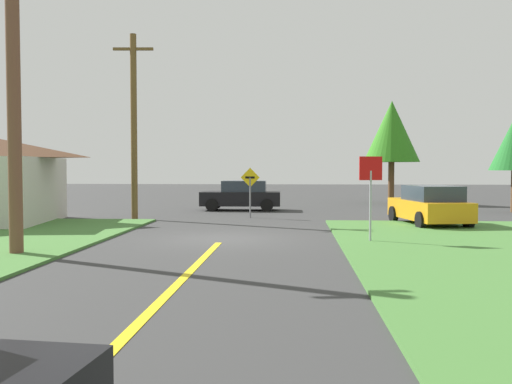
{
  "coord_description": "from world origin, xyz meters",
  "views": [
    {
      "loc": [
        2.33,
        -18.47,
        2.36
      ],
      "look_at": [
        0.85,
        3.8,
        1.38
      ],
      "focal_mm": 39.86,
      "sensor_mm": 36.0,
      "label": 1
    }
  ],
  "objects": [
    {
      "name": "stop_sign",
      "position": [
        4.7,
        -0.74,
        1.89
      ],
      "size": [
        0.72,
        0.2,
        2.69
      ],
      "rotation": [
        0.0,
        0.0,
        3.37
      ],
      "color": "#9EA0A8",
      "rests_on": "ground"
    },
    {
      "name": "lane_stripe_center",
      "position": [
        0.0,
        -8.0,
        0.01
      ],
      "size": [
        0.2,
        14.0,
        0.01
      ],
      "primitive_type": "cube",
      "color": "yellow",
      "rests_on": "ground"
    },
    {
      "name": "car_approaching_junction",
      "position": [
        -0.53,
        12.46,
        0.8
      ],
      "size": [
        4.36,
        2.04,
        1.62
      ],
      "rotation": [
        0.0,
        0.0,
        3.16
      ],
      "color": "black",
      "rests_on": "ground"
    },
    {
      "name": "direction_sign",
      "position": [
        0.3,
        7.89,
        1.45
      ],
      "size": [
        0.9,
        0.18,
        2.33
      ],
      "color": "slate",
      "rests_on": "ground"
    },
    {
      "name": "utility_pole_mid",
      "position": [
        -4.87,
        6.78,
        4.29
      ],
      "size": [
        1.8,
        0.29,
        8.32
      ],
      "color": "brown",
      "rests_on": "ground"
    },
    {
      "name": "ground_plane",
      "position": [
        0.0,
        0.0,
        0.0
      ],
      "size": [
        120.0,
        120.0,
        0.0
      ],
      "primitive_type": "plane",
      "color": "#363636"
    },
    {
      "name": "car_on_crossroad",
      "position": [
        7.83,
        4.88,
        0.81
      ],
      "size": [
        2.72,
        4.62,
        1.62
      ],
      "rotation": [
        0.0,
        0.0,
        1.75
      ],
      "color": "orange",
      "rests_on": "ground"
    },
    {
      "name": "utility_pole_near",
      "position": [
        -5.04,
        -3.88,
        4.0
      ],
      "size": [
        1.8,
        0.38,
        7.84
      ],
      "color": "brown",
      "rests_on": "ground"
    },
    {
      "name": "oak_tree_left",
      "position": [
        8.63,
        18.81,
        4.64
      ],
      "size": [
        3.59,
        3.59,
        6.64
      ],
      "color": "brown",
      "rests_on": "ground"
    }
  ]
}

